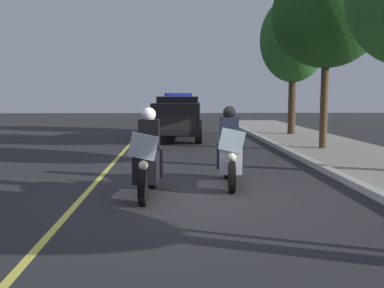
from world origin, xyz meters
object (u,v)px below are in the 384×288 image
tree_behind_suv (294,40)px  police_motorcycle_lead_right (229,153)px  police_motorcycle_lead_left (148,160)px  police_suv (178,116)px  tree_far_back (327,15)px

tree_behind_suv → police_motorcycle_lead_right: bearing=-21.4°
police_motorcycle_lead_left → tree_behind_suv: size_ratio=0.33×
police_motorcycle_lead_left → police_suv: police_suv is taller
police_motorcycle_lead_left → tree_far_back: tree_far_back is taller
police_suv → tree_behind_suv: bearing=106.1°
police_motorcycle_lead_right → police_suv: bearing=-174.2°
police_motorcycle_lead_left → police_suv: size_ratio=0.43×
police_motorcycle_lead_right → police_motorcycle_lead_left: bearing=-61.1°
police_suv → tree_behind_suv: (-1.58, 5.49, 3.50)m
police_motorcycle_lead_left → tree_behind_suv: (-12.40, 6.19, 3.86)m
police_suv → tree_behind_suv: tree_behind_suv is taller
police_motorcycle_lead_left → tree_far_back: 9.69m
police_suv → tree_far_back: tree_far_back is taller
police_motorcycle_lead_right → tree_far_back: 8.09m
police_motorcycle_lead_right → tree_behind_suv: tree_behind_suv is taller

